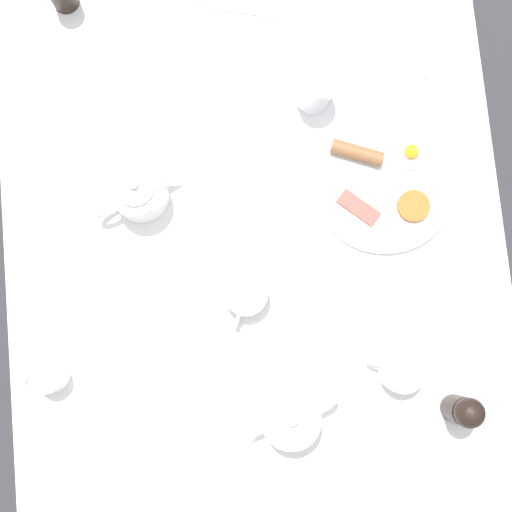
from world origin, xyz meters
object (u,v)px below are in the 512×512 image
at_px(creamer_jug, 48,376).
at_px(teacup_with_saucer_left, 400,370).
at_px(breakfast_plate, 384,179).
at_px(teapot_far, 291,418).
at_px(water_glass_tall, 314,87).
at_px(spoon_for_tea, 419,38).
at_px(pepper_grinder, 464,411).
at_px(knife_by_plate, 425,500).
at_px(teacup_with_saucer_right, 246,295).
at_px(napkin_folded, 149,396).
at_px(teapot_near, 138,192).
at_px(fork_by_plate, 239,9).

bearing_deg(creamer_jug, teacup_with_saucer_left, 175.54).
bearing_deg(creamer_jug, breakfast_plate, -154.52).
relative_size(teapot_far, teacup_with_saucer_left, 1.20).
bearing_deg(water_glass_tall, spoon_for_tea, -155.92).
relative_size(pepper_grinder, knife_by_plate, 0.65).
bearing_deg(teacup_with_saucer_left, teacup_with_saucer_right, -31.31).
bearing_deg(teapot_far, pepper_grinder, 160.69).
distance_m(teacup_with_saucer_left, napkin_folded, 0.45).
xyz_separation_m(teacup_with_saucer_left, knife_by_plate, (-0.02, 0.23, -0.02)).
bearing_deg(teacup_with_saucer_left, napkin_folded, 0.51).
xyz_separation_m(breakfast_plate, teapot_near, (0.46, -0.01, 0.04)).
bearing_deg(breakfast_plate, napkin_folded, 37.38).
relative_size(creamer_jug, spoon_for_tea, 0.52).
relative_size(creamer_jug, pepper_grinder, 0.69).
distance_m(teacup_with_saucer_left, fork_by_plate, 0.75).
bearing_deg(teapot_far, teacup_with_saucer_right, -91.58).
xyz_separation_m(teapot_far, water_glass_tall, (-0.10, -0.59, 0.00)).
bearing_deg(fork_by_plate, spoon_for_tea, 165.26).
bearing_deg(napkin_folded, knife_by_plate, 154.47).
height_order(pepper_grinder, knife_by_plate, pepper_grinder).
xyz_separation_m(fork_by_plate, knife_by_plate, (-0.25, 0.95, 0.00)).
height_order(napkin_folded, spoon_for_tea, napkin_folded).
xyz_separation_m(teacup_with_saucer_left, napkin_folded, (0.45, 0.00, -0.02)).
height_order(teacup_with_saucer_left, pepper_grinder, pepper_grinder).
bearing_deg(breakfast_plate, teapot_near, -1.25).
height_order(teacup_with_saucer_right, knife_by_plate, teacup_with_saucer_right).
height_order(teapot_far, teacup_with_saucer_left, teapot_far).
bearing_deg(spoon_for_tea, teacup_with_saucer_left, 79.45).
distance_m(creamer_jug, knife_by_plate, 0.71).
height_order(teapot_far, knife_by_plate, teapot_far).
height_order(fork_by_plate, knife_by_plate, same).
xyz_separation_m(teacup_with_saucer_right, napkin_folded, (0.19, 0.16, -0.02)).
bearing_deg(teacup_with_saucer_right, fork_by_plate, -93.85).
bearing_deg(teapot_far, napkin_folded, -29.69).
relative_size(breakfast_plate, creamer_jug, 3.24).
height_order(pepper_grinder, fork_by_plate, pepper_grinder).
height_order(breakfast_plate, teapot_far, teapot_far).
bearing_deg(teacup_with_saucer_right, spoon_for_tea, -129.06).
bearing_deg(pepper_grinder, teapot_near, -39.48).
bearing_deg(creamer_jug, teacup_with_saucer_right, -163.06).
height_order(breakfast_plate, pepper_grinder, pepper_grinder).
bearing_deg(fork_by_plate, teapot_near, 58.46).
distance_m(teapot_near, pepper_grinder, 0.69).
distance_m(fork_by_plate, spoon_for_tea, 0.35).
distance_m(teapot_far, knife_by_plate, 0.29).
distance_m(teapot_far, spoon_for_tea, 0.76).
xyz_separation_m(teapot_near, knife_by_plate, (-0.46, 0.59, -0.04)).
height_order(breakfast_plate, knife_by_plate, breakfast_plate).
xyz_separation_m(teacup_with_saucer_right, fork_by_plate, (-0.04, -0.56, -0.02)).
distance_m(teacup_with_saucer_right, fork_by_plate, 0.56).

